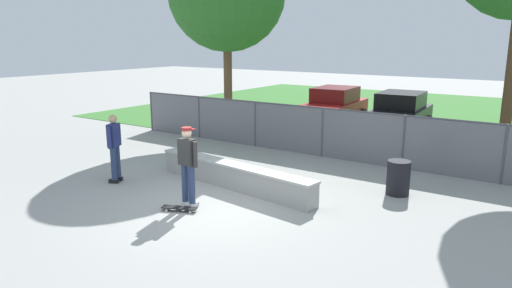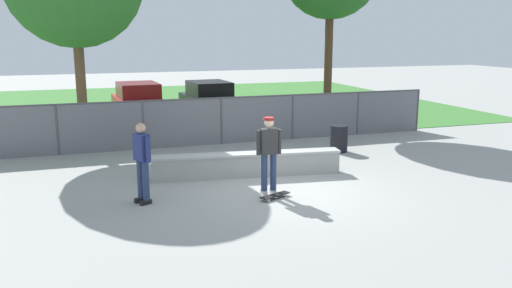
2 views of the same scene
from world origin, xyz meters
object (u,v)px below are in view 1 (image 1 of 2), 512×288
Objects in this scene: car_black at (399,113)px; skateboard at (180,208)px; bystander at (114,145)px; trash_bin at (398,178)px; concrete_ledge at (233,175)px; skateboarder at (188,163)px; car_red at (334,106)px.

skateboard is at bearing -96.28° from car_black.
bystander reaches higher than trash_bin.
trash_bin reaches higher than concrete_ledge.
skateboarder is 0.43× the size of car_black.
car_red is (-1.74, 11.36, -0.19)m from skateboarder.
car_black is at bearing 107.57° from trash_bin.
car_red is (-1.74, 9.69, 0.52)m from concrete_ledge.
car_black is at bearing 68.90° from bystander.
skateboarder is at bearing -5.78° from bystander.
trash_bin is (3.66, 1.85, 0.11)m from concrete_ledge.
bystander is at bearing -153.67° from trash_bin.
car_red reaches higher than skateboard.
car_black is 11.53m from bystander.
car_black reaches higher than concrete_ledge.
car_black is at bearing 82.21° from concrete_ledge.
car_red is at bearing 124.57° from trash_bin.
skateboarder is 5.12m from trash_bin.
concrete_ledge is 9.47m from car_black.
skateboarder is 2.88m from bystander.
skateboard is at bearing -81.41° from car_red.
trash_bin is at bearing 26.33° from bystander.
bystander is at bearing -111.10° from car_black.
car_black is (3.02, -0.32, 0.00)m from car_red.
car_red is at bearing 98.69° from skateboarder.
trash_bin is at bearing -55.43° from car_red.
bystander reaches higher than car_red.
bystander is at bearing -95.81° from car_red.
skateboarder is at bearing -90.11° from concrete_ledge.
car_red is 3.04m from car_black.
car_black is (1.28, 11.04, -0.19)m from skateboarder.
concrete_ledge is at bearing 89.89° from skateboarder.
skateboarder is at bearing 95.13° from skateboard.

